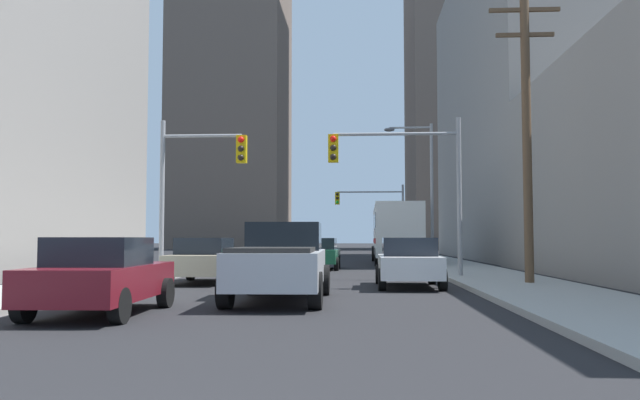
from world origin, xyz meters
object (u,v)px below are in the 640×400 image
pickup_truck_silver (281,262)px  traffic_signal_far_right (373,207)px  sedan_green (319,253)px  traffic_signal_near_left (198,172)px  sedan_maroon (102,275)px  sedan_white (409,262)px  city_bus (396,231)px  sedan_beige (205,260)px  traffic_signal_near_right (401,169)px

pickup_truck_silver → traffic_signal_far_right: 38.37m
sedan_green → traffic_signal_near_left: traffic_signal_near_left is taller
sedan_green → traffic_signal_near_left: 9.06m
pickup_truck_silver → sedan_maroon: bearing=-136.3°
sedan_green → sedan_maroon: bearing=-99.5°
sedan_maroon → sedan_white: (6.59, 7.50, 0.00)m
sedan_white → city_bus: bearing=87.9°
traffic_signal_near_left → pickup_truck_silver: bearing=-63.5°
traffic_signal_far_right → pickup_truck_silver: bearing=-94.6°
sedan_green → traffic_signal_far_right: size_ratio=0.71×
sedan_maroon → sedan_beige: (-0.12, 9.03, 0.00)m
sedan_white → sedan_beige: (-6.71, 1.53, 0.00)m
traffic_signal_near_right → sedan_beige: bearing=-160.4°
city_bus → sedan_green: (-4.11, -6.99, -1.16)m
city_bus → sedan_beige: city_bus is taller
pickup_truck_silver → sedan_maroon: size_ratio=1.28×
sedan_white → pickup_truck_silver: bearing=-127.4°
traffic_signal_near_right → traffic_signal_far_right: 29.72m
traffic_signal_near_right → sedan_green: bearing=115.3°
sedan_green → traffic_signal_near_right: traffic_signal_near_right is taller
sedan_white → sedan_green: bearing=106.9°
pickup_truck_silver → sedan_white: pickup_truck_silver is taller
sedan_white → sedan_maroon: bearing=-131.3°
sedan_beige → sedan_green: 10.30m
sedan_beige → traffic_signal_near_left: bearing=110.2°
sedan_beige → pickup_truck_silver: bearing=-61.2°
sedan_maroon → traffic_signal_far_right: 41.77m
sedan_green → traffic_signal_far_right: bearing=82.1°
sedan_white → sedan_beige: bearing=167.1°
sedan_maroon → traffic_signal_near_right: traffic_signal_near_right is taller
traffic_signal_near_left → sedan_beige: bearing=-69.8°
sedan_beige → traffic_signal_near_left: 4.13m
traffic_signal_far_right → sedan_beige: bearing=-101.2°
sedan_beige → traffic_signal_far_right: traffic_signal_far_right is taller
traffic_signal_near_right → city_bus: bearing=87.5°
sedan_green → traffic_signal_far_right: traffic_signal_far_right is taller
sedan_maroon → sedan_beige: bearing=90.7°
sedan_beige → sedan_green: same height
pickup_truck_silver → traffic_signal_near_right: 9.61m
city_bus → traffic_signal_far_right: traffic_signal_far_right is taller
pickup_truck_silver → sedan_beige: bearing=118.8°
sedan_white → traffic_signal_far_right: (-0.33, 33.65, 3.36)m
pickup_truck_silver → traffic_signal_near_right: size_ratio=0.91×
pickup_truck_silver → sedan_green: (-0.02, 15.75, -0.16)m
pickup_truck_silver → sedan_green: 15.76m
pickup_truck_silver → traffic_signal_near_right: bearing=67.6°
traffic_signal_near_right → traffic_signal_near_left: bearing=-180.0°
sedan_maroon → sedan_beige: same height
city_bus → pickup_truck_silver: bearing=-100.2°
traffic_signal_near_left → sedan_white: bearing=-27.4°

